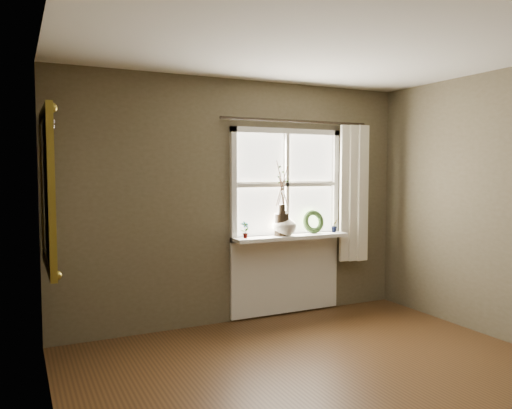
{
  "coord_description": "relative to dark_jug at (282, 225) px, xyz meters",
  "views": [
    {
      "loc": [
        -2.2,
        -2.64,
        1.64
      ],
      "look_at": [
        -0.16,
        1.55,
        1.32
      ],
      "focal_mm": 35.0,
      "sensor_mm": 36.0,
      "label": 1
    }
  ],
  "objects": [
    {
      "name": "floor",
      "position": [
        -0.43,
        -2.12,
        -1.04
      ],
      "size": [
        4.5,
        4.5,
        0.0
      ],
      "primitive_type": "plane",
      "color": "#412914",
      "rests_on": "ground"
    },
    {
      "name": "ceiling",
      "position": [
        -0.43,
        -2.12,
        1.56
      ],
      "size": [
        4.5,
        4.5,
        0.0
      ],
      "primitive_type": "plane",
      "color": "silver",
      "rests_on": "ground"
    },
    {
      "name": "wall_back",
      "position": [
        -0.43,
        0.18,
        0.26
      ],
      "size": [
        4.0,
        0.1,
        2.6
      ],
      "primitive_type": "cube",
      "color": "brown",
      "rests_on": "ground"
    },
    {
      "name": "wall_left",
      "position": [
        -2.48,
        -2.12,
        0.26
      ],
      "size": [
        0.1,
        4.5,
        2.6
      ],
      "primitive_type": "cube",
      "color": "brown",
      "rests_on": "ground"
    },
    {
      "name": "window_frame",
      "position": [
        0.12,
        0.11,
        0.44
      ],
      "size": [
        1.36,
        0.06,
        1.24
      ],
      "color": "silver",
      "rests_on": "wall_back"
    },
    {
      "name": "window_sill",
      "position": [
        0.12,
        0.0,
        -0.14
      ],
      "size": [
        1.36,
        0.26,
        0.04
      ],
      "primitive_type": "cube",
      "color": "silver",
      "rests_on": "wall_back"
    },
    {
      "name": "window_apron",
      "position": [
        0.12,
        0.11,
        -0.58
      ],
      "size": [
        1.36,
        0.04,
        0.88
      ],
      "primitive_type": "cube",
      "color": "silver",
      "rests_on": "ground"
    },
    {
      "name": "dark_jug",
      "position": [
        0.0,
        0.0,
        0.0
      ],
      "size": [
        0.17,
        0.17,
        0.24
      ],
      "primitive_type": "cylinder",
      "rotation": [
        0.0,
        0.0,
        0.01
      ],
      "color": "black",
      "rests_on": "window_sill"
    },
    {
      "name": "cream_vase",
      "position": [
        0.03,
        0.0,
        0.01
      ],
      "size": [
        0.32,
        0.32,
        0.27
      ],
      "primitive_type": "imported",
      "rotation": [
        0.0,
        0.0,
        -0.27
      ],
      "color": "beige",
      "rests_on": "window_sill"
    },
    {
      "name": "wreath",
      "position": [
        0.43,
        0.04,
        -0.02
      ],
      "size": [
        0.27,
        0.12,
        0.28
      ],
      "primitive_type": "torus",
      "rotation": [
        1.36,
        0.0,
        0.0
      ],
      "color": "#2E4A21",
      "rests_on": "window_sill"
    },
    {
      "name": "potted_plant_left",
      "position": [
        -0.44,
        0.0,
        -0.03
      ],
      "size": [
        0.1,
        0.08,
        0.18
      ],
      "primitive_type": "imported",
      "rotation": [
        0.0,
        0.0,
        0.18
      ],
      "color": "#2E4A21",
      "rests_on": "window_sill"
    },
    {
      "name": "potted_plant_right",
      "position": [
        0.7,
        0.0,
        -0.05
      ],
      "size": [
        0.1,
        0.09,
        0.15
      ],
      "primitive_type": "imported",
      "rotation": [
        0.0,
        0.0,
        0.34
      ],
      "color": "#2E4A21",
      "rests_on": "window_sill"
    },
    {
      "name": "curtain",
      "position": [
        0.96,
        0.01,
        0.32
      ],
      "size": [
        0.36,
        0.12,
        1.59
      ],
      "primitive_type": "cube",
      "color": "silver",
      "rests_on": "wall_back"
    },
    {
      "name": "curtain_rod",
      "position": [
        0.22,
        0.05,
        1.14
      ],
      "size": [
        1.84,
        0.03,
        0.03
      ],
      "primitive_type": "cylinder",
      "rotation": [
        0.0,
        1.57,
        0.0
      ],
      "color": "black",
      "rests_on": "wall_back"
    },
    {
      "name": "gilt_mirror",
      "position": [
        -2.4,
        -0.47,
        0.44
      ],
      "size": [
        0.1,
        1.08,
        1.29
      ],
      "color": "white",
      "rests_on": "wall_left"
    }
  ]
}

